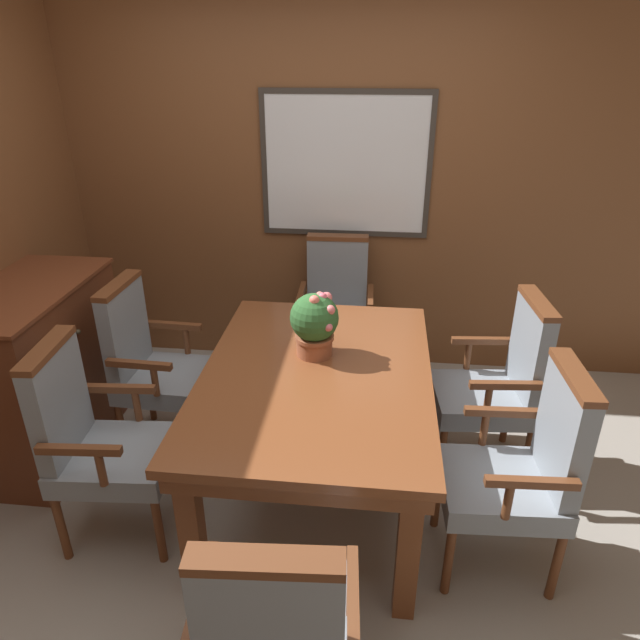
# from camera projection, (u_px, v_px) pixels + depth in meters

# --- Properties ---
(ground_plane) EXTENTS (14.00, 14.00, 0.00)m
(ground_plane) POSITION_uv_depth(u_px,v_px,m) (279.00, 524.00, 2.86)
(ground_plane) COLOR #A39E93
(wall_back) EXTENTS (7.20, 0.08, 2.45)m
(wall_back) POSITION_uv_depth(u_px,v_px,m) (318.00, 197.00, 3.88)
(wall_back) COLOR brown
(wall_back) RESTS_ON ground_plane
(dining_table) EXTENTS (1.10, 1.55, 0.75)m
(dining_table) POSITION_uv_depth(u_px,v_px,m) (317.00, 388.00, 2.78)
(dining_table) COLOR brown
(dining_table) RESTS_ON ground_plane
(chair_left_far) EXTENTS (0.53, 0.51, 1.02)m
(chair_left_far) POSITION_uv_depth(u_px,v_px,m) (152.00, 362.00, 3.23)
(chair_left_far) COLOR brown
(chair_left_far) RESTS_ON ground_plane
(chair_right_near) EXTENTS (0.54, 0.52, 1.02)m
(chair_right_near) POSITION_uv_depth(u_px,v_px,m) (523.00, 467.00, 2.43)
(chair_right_near) COLOR brown
(chair_right_near) RESTS_ON ground_plane
(chair_left_near) EXTENTS (0.54, 0.52, 1.02)m
(chair_left_near) POSITION_uv_depth(u_px,v_px,m) (95.00, 438.00, 2.61)
(chair_left_near) COLOR brown
(chair_left_near) RESTS_ON ground_plane
(chair_right_far) EXTENTS (0.55, 0.53, 1.02)m
(chair_right_far) POSITION_uv_depth(u_px,v_px,m) (499.00, 381.00, 3.05)
(chair_right_far) COLOR brown
(chair_right_far) RESTS_ON ground_plane
(chair_head_near) EXTENTS (0.52, 0.54, 1.02)m
(chair_head_near) POSITION_uv_depth(u_px,v_px,m) (277.00, 633.00, 1.75)
(chair_head_near) COLOR brown
(chair_head_near) RESTS_ON ground_plane
(chair_head_far) EXTENTS (0.51, 0.52, 1.02)m
(chair_head_far) POSITION_uv_depth(u_px,v_px,m) (336.00, 308.00, 3.88)
(chair_head_far) COLOR brown
(chair_head_far) RESTS_ON ground_plane
(potted_plant) EXTENTS (0.24, 0.24, 0.34)m
(potted_plant) POSITION_uv_depth(u_px,v_px,m) (315.00, 323.00, 2.81)
(potted_plant) COLOR #9E5638
(potted_plant) RESTS_ON dining_table
(sideboard_cabinet) EXTENTS (0.55, 1.03, 1.01)m
(sideboard_cabinet) POSITION_uv_depth(u_px,v_px,m) (41.00, 371.00, 3.21)
(sideboard_cabinet) COLOR brown
(sideboard_cabinet) RESTS_ON ground_plane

